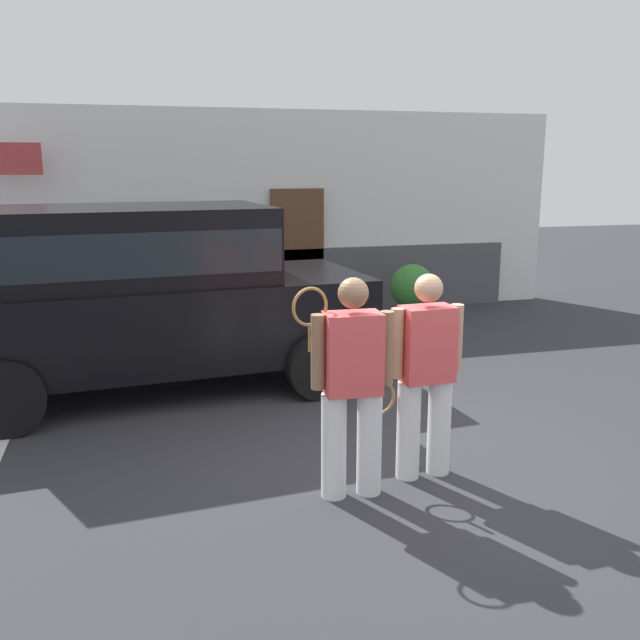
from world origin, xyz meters
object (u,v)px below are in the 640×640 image
(parked_suv, at_px, (148,289))
(flag_pole, at_px, (3,201))
(tennis_player_man, at_px, (352,385))
(tennis_player_woman, at_px, (425,374))
(potted_plant_by_porch, at_px, (412,290))

(parked_suv, xyz_separation_m, flag_pole, (-1.88, 3.16, 0.83))
(tennis_player_man, bearing_deg, tennis_player_woman, -162.54)
(tennis_player_woman, distance_m, potted_plant_by_porch, 5.73)
(potted_plant_by_porch, bearing_deg, tennis_player_woman, -111.87)
(parked_suv, distance_m, tennis_player_woman, 3.55)
(parked_suv, distance_m, flag_pole, 3.77)
(tennis_player_man, xyz_separation_m, flag_pole, (-3.26, 6.22, 1.09))
(potted_plant_by_porch, xyz_separation_m, flag_pole, (-6.06, 0.74, 1.46))
(tennis_player_man, relative_size, flag_pole, 0.60)
(tennis_player_man, bearing_deg, flag_pole, -59.54)
(tennis_player_man, relative_size, tennis_player_woman, 1.02)
(tennis_player_man, distance_m, tennis_player_woman, 0.69)
(tennis_player_woman, bearing_deg, parked_suv, -57.33)
(potted_plant_by_porch, distance_m, flag_pole, 6.27)
(tennis_player_man, bearing_deg, potted_plant_by_porch, -114.23)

